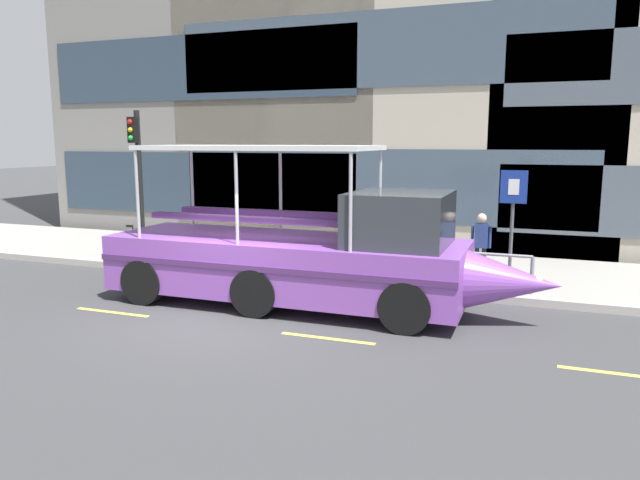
{
  "coord_description": "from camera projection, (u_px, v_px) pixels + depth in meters",
  "views": [
    {
      "loc": [
        5.9,
        -10.28,
        3.55
      ],
      "look_at": [
        1.18,
        2.38,
        1.3
      ],
      "focal_mm": 33.42,
      "sensor_mm": 36.0,
      "label": 1
    }
  ],
  "objects": [
    {
      "name": "traffic_light_pole",
      "position": [
        138.0,
        170.0,
        17.02
      ],
      "size": [
        0.24,
        0.46,
        4.23
      ],
      "color": "black",
      "rests_on": "sidewalk"
    },
    {
      "name": "parking_sign",
      "position": [
        513.0,
        208.0,
        13.8
      ],
      "size": [
        0.6,
        0.12,
        2.71
      ],
      "color": "#4C4F54",
      "rests_on": "sidewalk"
    },
    {
      "name": "pedestrian_near_bow",
      "position": [
        481.0,
        241.0,
        14.34
      ],
      "size": [
        0.48,
        0.23,
        1.66
      ],
      "color": "#1E2338",
      "rests_on": "sidewalk"
    },
    {
      "name": "curb_edge",
      "position": [
        286.0,
        280.0,
        14.98
      ],
      "size": [
        32.0,
        0.18,
        0.18
      ],
      "primitive_type": "cube",
      "color": "#B2ADA3",
      "rests_on": "ground_plane"
    },
    {
      "name": "curb_guardrail",
      "position": [
        315.0,
        253.0,
        14.95
      ],
      "size": [
        10.41,
        0.09,
        0.88
      ],
      "color": "gray",
      "rests_on": "sidewalk"
    },
    {
      "name": "sidewalk",
      "position": [
        321.0,
        262.0,
        17.28
      ],
      "size": [
        32.0,
        4.8,
        0.18
      ],
      "primitive_type": "cube",
      "color": "#99968E",
      "rests_on": "ground_plane"
    },
    {
      "name": "duck_tour_boat",
      "position": [
        309.0,
        256.0,
        12.78
      ],
      "size": [
        9.71,
        2.53,
        3.46
      ],
      "color": "purple",
      "rests_on": "ground_plane"
    },
    {
      "name": "leaned_bicycle",
      "position": [
        137.0,
        245.0,
        17.3
      ],
      "size": [
        1.74,
        0.46,
        0.96
      ],
      "color": "black",
      "rests_on": "sidewalk"
    },
    {
      "name": "lane_centreline",
      "position": [
        212.0,
        324.0,
        11.66
      ],
      "size": [
        25.8,
        0.12,
        0.01
      ],
      "color": "#DBD64C",
      "rests_on": "ground_plane"
    },
    {
      "name": "ground_plane",
      "position": [
        225.0,
        318.0,
        12.12
      ],
      "size": [
        120.0,
        120.0,
        0.0
      ],
      "primitive_type": "plane",
      "color": "#3D3D3F"
    }
  ]
}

